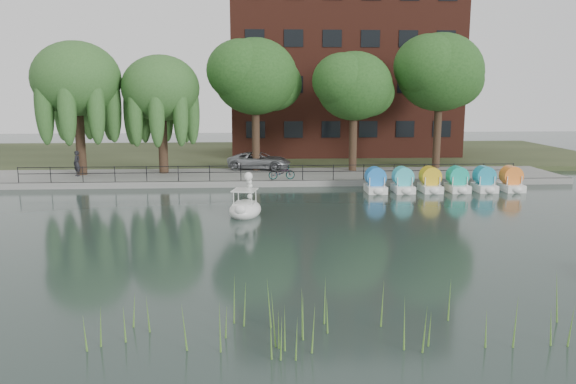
{
  "coord_description": "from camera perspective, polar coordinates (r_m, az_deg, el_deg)",
  "views": [
    {
      "loc": [
        -1.07,
        -22.62,
        6.16
      ],
      "look_at": [
        0.5,
        4.0,
        1.3
      ],
      "focal_mm": 35.0,
      "sensor_mm": 36.0,
      "label": 1
    }
  ],
  "objects": [
    {
      "name": "railing",
      "position": [
        36.23,
        -1.65,
        2.37
      ],
      "size": [
        32.0,
        0.05,
        1.0
      ],
      "color": "black",
      "rests_on": "promenade"
    },
    {
      "name": "broadleaf_right",
      "position": [
        40.74,
        6.73,
        10.58
      ],
      "size": [
        5.4,
        5.4,
        8.32
      ],
      "color": "#473323",
      "rests_on": "promenade"
    },
    {
      "name": "pedal_boat_row",
      "position": [
        35.76,
        15.54,
        1.01
      ],
      "size": [
        9.65,
        1.7,
        1.4
      ],
      "color": "white",
      "rests_on": "ground_plane"
    },
    {
      "name": "willow_mid",
      "position": [
        40.14,
        -12.8,
        10.2
      ],
      "size": [
        5.32,
        5.32,
        8.15
      ],
      "color": "#473323",
      "rests_on": "promenade"
    },
    {
      "name": "ground_plane",
      "position": [
        23.47,
        -0.64,
        -4.89
      ],
      "size": [
        120.0,
        120.0,
        0.0
      ],
      "primitive_type": "plane",
      "color": "#2E3F3B"
    },
    {
      "name": "reed_bank",
      "position": [
        14.57,
        9.27,
        -12.23
      ],
      "size": [
        24.0,
        2.4,
        1.2
      ],
      "color": "#669938",
      "rests_on": "ground_plane"
    },
    {
      "name": "pedestrian",
      "position": [
        40.59,
        -20.67,
        2.91
      ],
      "size": [
        0.85,
        0.84,
        1.98
      ],
      "primitive_type": "imported",
      "rotation": [
        0.0,
        0.0,
        5.52
      ],
      "color": "black",
      "rests_on": "promenade"
    },
    {
      "name": "minivan",
      "position": [
        41.37,
        -2.93,
        3.33
      ],
      "size": [
        3.33,
        5.62,
        1.47
      ],
      "primitive_type": "imported",
      "rotation": [
        0.0,
        0.0,
        1.39
      ],
      "color": "gray",
      "rests_on": "promenade"
    },
    {
      "name": "broadleaf_far",
      "position": [
        43.32,
        15.2,
        11.61
      ],
      "size": [
        6.3,
        6.3,
        9.71
      ],
      "color": "#473323",
      "rests_on": "promenade"
    },
    {
      "name": "bicycle",
      "position": [
        36.63,
        -0.65,
        2.07
      ],
      "size": [
        0.76,
        1.77,
        1.0
      ],
      "primitive_type": "imported",
      "rotation": [
        0.0,
        0.0,
        1.66
      ],
      "color": "gray",
      "rests_on": "promenade"
    },
    {
      "name": "broadleaf_center",
      "position": [
        40.63,
        -3.35,
        11.58
      ],
      "size": [
        6.0,
        6.0,
        9.25
      ],
      "color": "#473323",
      "rests_on": "promenade"
    },
    {
      "name": "apartment_building",
      "position": [
        53.3,
        5.49,
        13.72
      ],
      "size": [
        20.0,
        10.07,
        18.0
      ],
      "color": "#4C1E16",
      "rests_on": "land_strip"
    },
    {
      "name": "promenade",
      "position": [
        39.09,
        -1.77,
        1.55
      ],
      "size": [
        40.0,
        6.0,
        0.4
      ],
      "primitive_type": "cube",
      "color": "gray",
      "rests_on": "ground_plane"
    },
    {
      "name": "kerb",
      "position": [
        36.18,
        -1.64,
        0.84
      ],
      "size": [
        40.0,
        0.25,
        0.4
      ],
      "primitive_type": "cube",
      "color": "gray",
      "rests_on": "ground_plane"
    },
    {
      "name": "willow_left",
      "position": [
        40.9,
        -20.71,
        10.67
      ],
      "size": [
        5.88,
        5.88,
        9.01
      ],
      "color": "#473323",
      "rests_on": "promenade"
    },
    {
      "name": "land_strip",
      "position": [
        52.97,
        -2.2,
        3.83
      ],
      "size": [
        60.0,
        22.0,
        0.36
      ],
      "primitive_type": "cube",
      "color": "#47512D",
      "rests_on": "ground_plane"
    },
    {
      "name": "swan_boat",
      "position": [
        28.04,
        -4.35,
        -1.45
      ],
      "size": [
        2.01,
        2.7,
        2.06
      ],
      "rotation": [
        0.0,
        0.0,
        -0.21
      ],
      "color": "white",
      "rests_on": "ground_plane"
    }
  ]
}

